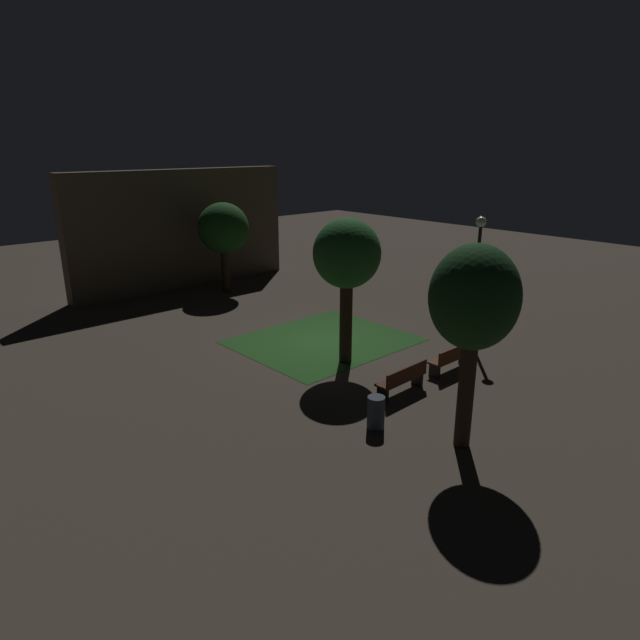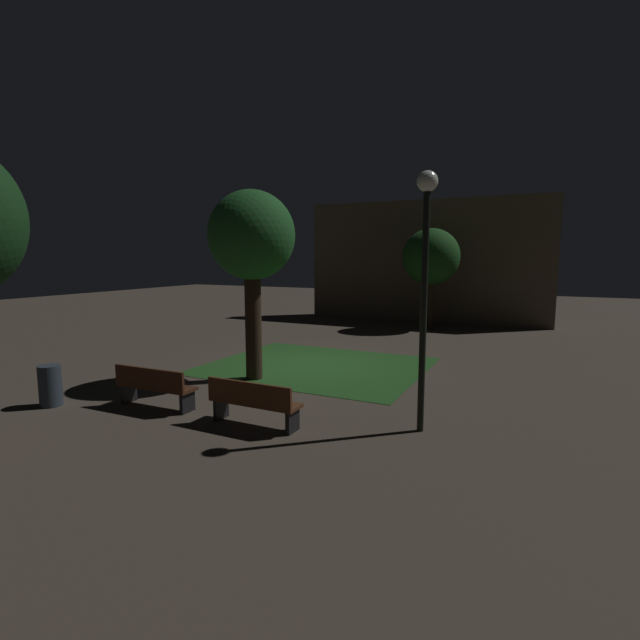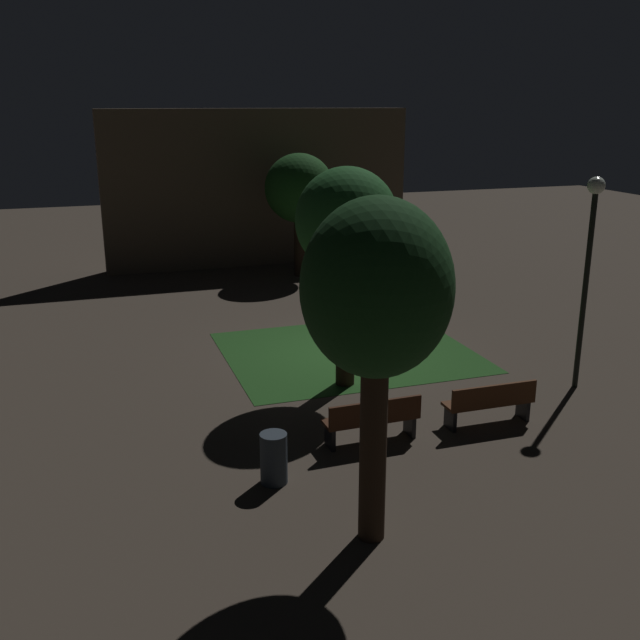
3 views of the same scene
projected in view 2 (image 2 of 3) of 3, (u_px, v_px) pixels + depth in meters
ground_plane at (314, 365)px, 13.68m from camera, size 60.00×60.00×0.00m
grass_lawn at (316, 366)px, 13.56m from camera, size 6.05×5.15×0.01m
bench_front_left at (154, 386)px, 9.74m from camera, size 1.81×0.52×0.88m
bench_lawn_edge at (253, 401)px, 8.67m from camera, size 1.80×0.50×0.88m
tree_back_right at (431, 258)px, 20.12m from camera, size 2.43×2.43×4.34m
tree_left_canopy at (252, 239)px, 11.67m from camera, size 2.17×2.17×4.78m
lamp_post_plaza_west at (425, 258)px, 8.10m from camera, size 0.36×0.36×4.58m
trash_bin at (50, 386)px, 9.90m from camera, size 0.45×0.45×0.87m
building_wall_backdrop at (425, 261)px, 22.70m from camera, size 11.58×0.80×5.80m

